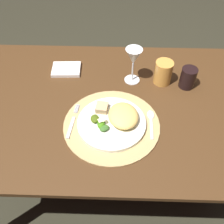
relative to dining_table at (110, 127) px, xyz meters
name	(u,v)px	position (x,y,z in m)	size (l,w,h in m)	color
ground_plane	(111,185)	(0.00, 0.00, -0.57)	(6.00, 6.00, 0.00)	#2A291D
dining_table	(110,127)	(0.00, 0.00, 0.00)	(1.37, 0.80, 0.73)	#442A15
placemat	(112,125)	(0.01, -0.11, 0.16)	(0.37, 0.37, 0.01)	tan
dinner_plate	(112,123)	(0.01, -0.11, 0.17)	(0.26, 0.26, 0.02)	silver
pasta_serving	(123,116)	(0.05, -0.10, 0.20)	(0.13, 0.11, 0.04)	#E3BD62
salad_greens	(100,123)	(-0.03, -0.13, 0.19)	(0.08, 0.09, 0.03)	#386326
bread_piece	(102,108)	(-0.03, -0.06, 0.19)	(0.05, 0.04, 0.02)	tan
fork	(72,122)	(-0.14, -0.11, 0.17)	(0.03, 0.17, 0.00)	silver
spoon	(151,119)	(0.16, -0.09, 0.17)	(0.03, 0.14, 0.01)	silver
napkin	(66,69)	(-0.21, 0.20, 0.16)	(0.13, 0.10, 0.02)	white
wine_glass	(134,58)	(0.09, 0.15, 0.28)	(0.07, 0.07, 0.16)	silver
amber_tumbler	(163,72)	(0.22, 0.14, 0.21)	(0.08, 0.08, 0.10)	gold
dark_tumbler	(188,78)	(0.33, 0.12, 0.20)	(0.07, 0.07, 0.09)	black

